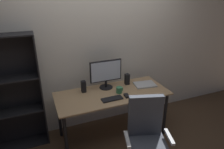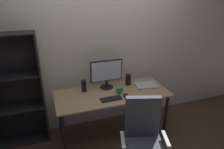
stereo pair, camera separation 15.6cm
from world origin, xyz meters
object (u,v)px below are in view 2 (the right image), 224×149
desk (112,98)px  laptop (146,85)px  speaker_right (128,80)px  bookshelf (12,93)px  keyboard (111,99)px  coffee_mug (119,90)px  mouse (126,96)px  office_chair (143,144)px  speaker_left (84,86)px  monitor (106,73)px

desk → laptop: laptop is taller
speaker_right → bookshelf: 1.68m
keyboard → coffee_mug: (0.17, 0.14, 0.04)m
keyboard → mouse: bearing=-2.7°
mouse → speaker_right: 0.41m
keyboard → office_chair: (0.17, -0.64, -0.29)m
speaker_right → bookshelf: (-1.67, 0.15, -0.02)m
desk → coffee_mug: 0.16m
keyboard → speaker_left: (-0.30, 0.36, 0.08)m
desk → coffee_mug: bearing=-16.6°
speaker_right → coffee_mug: bearing=-136.8°
laptop → office_chair: office_chair is taller
laptop → bookshelf: size_ratio=0.20×
monitor → speaker_left: (-0.35, -0.01, -0.16)m
monitor → mouse: (0.17, -0.37, -0.23)m
mouse → laptop: bearing=32.0°
coffee_mug → bookshelf: (-1.44, 0.37, 0.02)m
coffee_mug → speaker_left: (-0.47, 0.22, 0.04)m
keyboard → coffee_mug: coffee_mug is taller
desk → speaker_left: (-0.37, 0.19, 0.17)m
desk → bookshelf: bearing=165.9°
monitor → bookshelf: 1.34m
mouse → speaker_left: bearing=148.6°
monitor → coffee_mug: (0.12, -0.22, -0.20)m
office_chair → bookshelf: bearing=158.3°
speaker_left → desk: bearing=-26.8°
keyboard → laptop: laptop is taller
office_chair → speaker_right: bearing=94.2°
laptop → speaker_right: bearing=158.7°
speaker_left → bookshelf: (-0.98, 0.15, -0.02)m
laptop → speaker_left: speaker_left is taller
speaker_left → speaker_right: same height
mouse → office_chair: bearing=-89.8°
desk → office_chair: 0.84m
speaker_right → office_chair: bearing=-102.6°
keyboard → laptop: size_ratio=0.91×
keyboard → speaker_right: size_ratio=1.71×
coffee_mug → office_chair: 0.85m
mouse → laptop: mouse is taller
monitor → bookshelf: bookshelf is taller
desk → speaker_right: 0.41m
monitor → mouse: size_ratio=5.02×
keyboard → speaker_right: (0.40, 0.36, 0.08)m
coffee_mug → speaker_right: speaker_right is taller
monitor → bookshelf: size_ratio=0.30×
keyboard → monitor: bearing=81.1°
coffee_mug → speaker_left: 0.52m
desk → speaker_right: (0.32, 0.19, 0.17)m
speaker_right → bookshelf: size_ratio=0.10×
mouse → desk: bearing=132.6°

